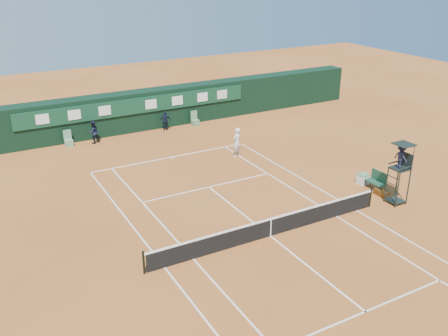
# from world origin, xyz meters

# --- Properties ---
(ground) EXTENTS (90.00, 90.00, 0.00)m
(ground) POSITION_xyz_m (0.00, 0.00, 0.00)
(ground) COLOR #A85B27
(ground) RESTS_ON ground
(court_lines) EXTENTS (11.05, 23.85, 0.01)m
(court_lines) POSITION_xyz_m (0.00, 0.00, 0.01)
(court_lines) COLOR white
(court_lines) RESTS_ON ground
(tennis_net) EXTENTS (12.90, 0.10, 1.10)m
(tennis_net) POSITION_xyz_m (0.00, 0.00, 0.51)
(tennis_net) COLOR black
(tennis_net) RESTS_ON ground
(back_wall) EXTENTS (40.00, 1.65, 3.00)m
(back_wall) POSITION_xyz_m (0.00, 18.74, 1.51)
(back_wall) COLOR black
(back_wall) RESTS_ON ground
(linesman_chair_left) EXTENTS (0.55, 0.50, 1.15)m
(linesman_chair_left) POSITION_xyz_m (-5.50, 17.48, 0.32)
(linesman_chair_left) COLOR #5D8F6A
(linesman_chair_left) RESTS_ON ground
(linesman_chair_right) EXTENTS (0.55, 0.50, 1.15)m
(linesman_chair_right) POSITION_xyz_m (4.50, 17.48, 0.32)
(linesman_chair_right) COLOR #527E5B
(linesman_chair_right) RESTS_ON ground
(umpire_chair) EXTENTS (0.96, 0.95, 3.42)m
(umpire_chair) POSITION_xyz_m (7.94, -0.35, 2.46)
(umpire_chair) COLOR black
(umpire_chair) RESTS_ON ground
(player_bench) EXTENTS (0.55, 1.20, 1.10)m
(player_bench) POSITION_xyz_m (8.34, 1.45, 0.60)
(player_bench) COLOR #193E2B
(player_bench) RESTS_ON ground
(tennis_bag) EXTENTS (0.39, 0.87, 0.32)m
(tennis_bag) POSITION_xyz_m (7.96, 0.69, 0.16)
(tennis_bag) COLOR black
(tennis_bag) RESTS_ON ground
(cooler) EXTENTS (0.57, 0.57, 0.65)m
(cooler) POSITION_xyz_m (8.15, 2.38, 0.33)
(cooler) COLOR silver
(cooler) RESTS_ON ground
(tennis_ball) EXTENTS (0.07, 0.07, 0.07)m
(tennis_ball) POSITION_xyz_m (-1.01, 7.46, 0.04)
(tennis_ball) COLOR #AECC2F
(tennis_ball) RESTS_ON ground
(player) EXTENTS (0.87, 0.77, 1.99)m
(player) POSITION_xyz_m (3.96, 9.94, 1.00)
(player) COLOR white
(player) RESTS_ON ground
(ball_kid_left) EXTENTS (0.94, 0.81, 1.68)m
(ball_kid_left) POSITION_xyz_m (-3.76, 17.18, 0.84)
(ball_kid_left) COLOR black
(ball_kid_left) RESTS_ON ground
(ball_kid_right) EXTENTS (0.97, 0.62, 1.54)m
(ball_kid_right) POSITION_xyz_m (1.92, 17.41, 0.77)
(ball_kid_right) COLOR black
(ball_kid_right) RESTS_ON ground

